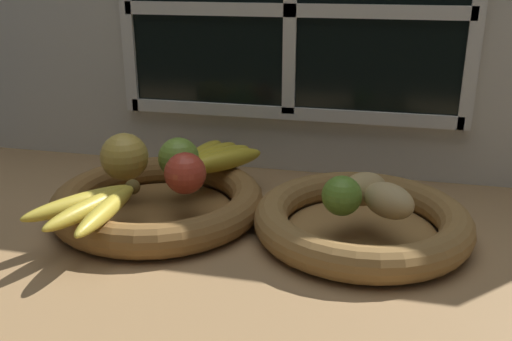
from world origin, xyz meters
TOP-DOWN VIEW (x-y plane):
  - ground_plane at (0.00, 0.00)cm, footprint 140.00×90.00cm
  - back_wall at (0.00, 29.77)cm, footprint 140.00×4.60cm
  - fruit_bowl_left at (-16.75, 2.34)cm, footprint 34.32×34.32cm
  - fruit_bowl_right at (15.88, 2.34)cm, footprint 32.57×32.57cm
  - apple_golden_left at (-22.97, 3.96)cm, footprint 7.85×7.85cm
  - apple_red_right at (-11.24, 0.59)cm, footprint 6.53×6.53cm
  - apple_green_back at (-14.64, 6.83)cm, footprint 6.85×6.85cm
  - banana_bunch_front at (-21.20, -9.90)cm, footprint 12.24×18.69cm
  - banana_bunch_back at (-10.83, 12.83)cm, footprint 13.46×17.55cm
  - potato_small at (19.45, -1.22)cm, footprint 9.57×9.30cm
  - potato_large at (15.88, 2.34)cm, footprint 8.90×8.78cm
  - lime_near at (13.00, -1.98)cm, footprint 5.73×5.73cm
  - chili_pepper at (16.37, 0.94)cm, footprint 10.25×2.58cm

SIDE VIEW (x-z plane):
  - ground_plane at x=0.00cm, z-range -3.00..0.00cm
  - fruit_bowl_left at x=-16.75cm, z-range -0.18..4.96cm
  - fruit_bowl_right at x=15.88cm, z-range -0.18..4.96cm
  - chili_pepper at x=16.37cm, z-range 5.14..7.25cm
  - banana_bunch_front at x=-21.20cm, z-range 5.14..7.78cm
  - banana_bunch_back at x=-10.83cm, z-range 5.14..8.53cm
  - potato_small at x=19.45cm, z-range 5.14..10.03cm
  - potato_large at x=15.88cm, z-range 5.14..10.05cm
  - lime_near at x=13.00cm, z-range 5.14..10.87cm
  - apple_red_right at x=-11.24cm, z-range 5.14..11.67cm
  - apple_green_back at x=-14.64cm, z-range 5.14..11.99cm
  - apple_golden_left at x=-22.97cm, z-range 5.14..12.98cm
  - back_wall at x=0.00cm, z-range 0.38..55.38cm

